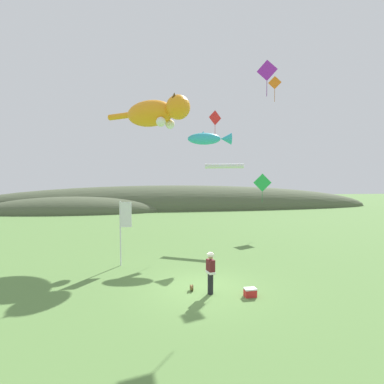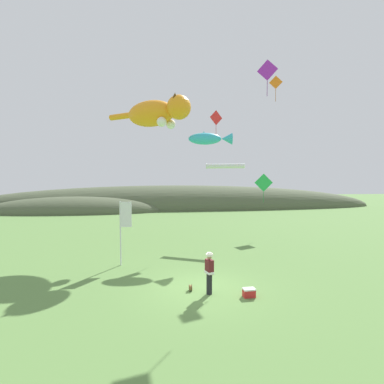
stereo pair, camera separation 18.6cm
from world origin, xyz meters
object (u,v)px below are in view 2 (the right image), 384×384
object	(u,v)px
kite_diamond_red	(216,118)
kite_diamond_violet	(267,70)
kite_diamond_orange	(276,83)
kite_diamond_green	(264,183)
kite_tube_streamer	(225,166)
festival_attendant	(209,272)
kite_giant_cat	(157,113)
kite_spool	(190,288)
kite_fish_windsock	(210,139)
picnic_cooler	(249,293)
festival_banner_pole	(123,223)

from	to	relation	value
kite_diamond_red	kite_diamond_violet	bearing A→B (deg)	-74.71
kite_diamond_red	kite_diamond_orange	world-z (taller)	kite_diamond_orange
kite_diamond_green	kite_tube_streamer	bearing A→B (deg)	-161.11
festival_attendant	kite_giant_cat	xyz separation A→B (m)	(-2.25, 10.33, 8.66)
kite_spool	kite_diamond_red	world-z (taller)	kite_diamond_red
kite_fish_windsock	kite_diamond_orange	bearing A→B (deg)	1.25
kite_fish_windsock	kite_diamond_orange	world-z (taller)	kite_diamond_orange
kite_diamond_violet	picnic_cooler	bearing A→B (deg)	-115.74
festival_attendant	kite_spool	distance (m)	1.19
kite_giant_cat	kite_diamond_red	xyz separation A→B (m)	(4.72, 1.35, -0.01)
festival_banner_pole	kite_diamond_red	xyz separation A→B (m)	(6.55, 7.16, 7.26)
kite_giant_cat	kite_fish_windsock	world-z (taller)	kite_giant_cat
festival_attendant	picnic_cooler	size ratio (longest dim) A/B	3.45
kite_diamond_red	picnic_cooler	bearing A→B (deg)	-94.17
kite_fish_windsock	kite_diamond_orange	xyz separation A→B (m)	(4.86, 0.11, 4.10)
picnic_cooler	kite_diamond_orange	xyz separation A→B (m)	(4.77, 9.54, 11.54)
picnic_cooler	kite_diamond_orange	world-z (taller)	kite_diamond_orange
festival_attendant	kite_diamond_green	size ratio (longest dim) A/B	0.73
kite_diamond_red	kite_fish_windsock	bearing A→B (deg)	-109.57
festival_banner_pole	kite_diamond_orange	distance (m)	14.74
kite_tube_streamer	kite_diamond_red	size ratio (longest dim) A/B	1.39
kite_tube_streamer	kite_diamond_violet	bearing A→B (deg)	-76.93
kite_fish_windsock	kite_diamond_green	size ratio (longest dim) A/B	1.32
festival_attendant	kite_giant_cat	world-z (taller)	kite_giant_cat
kite_diamond_red	festival_attendant	bearing A→B (deg)	-101.94
kite_giant_cat	kite_diamond_violet	xyz separation A→B (m)	(6.52, -5.24, 1.56)
kite_diamond_green	kite_diamond_violet	bearing A→B (deg)	-108.61
festival_attendant	kite_diamond_green	distance (m)	13.96
kite_tube_streamer	festival_banner_pole	bearing A→B (deg)	-139.16
kite_giant_cat	kite_fish_windsock	xyz separation A→B (m)	(3.76, -1.38, -2.00)
kite_giant_cat	kite_diamond_red	world-z (taller)	kite_giant_cat
festival_attendant	kite_fish_windsock	distance (m)	11.26
kite_tube_streamer	kite_diamond_green	bearing A→B (deg)	18.89
festival_attendant	kite_spool	size ratio (longest dim) A/B	6.37
kite_spool	kite_diamond_green	bearing A→B (deg)	57.39
festival_banner_pole	kite_diamond_red	world-z (taller)	kite_diamond_red
kite_fish_windsock	kite_diamond_green	world-z (taller)	kite_fish_windsock
kite_giant_cat	kite_fish_windsock	bearing A→B (deg)	-20.18
kite_diamond_violet	kite_diamond_green	xyz separation A→B (m)	(2.27, 6.75, -6.79)
festival_attendant	kite_diamond_violet	size ratio (longest dim) A/B	0.84
kite_diamond_orange	festival_attendant	bearing A→B (deg)	-125.06
picnic_cooler	kite_diamond_red	bearing A→B (deg)	85.83
kite_tube_streamer	kite_diamond_violet	xyz separation A→B (m)	(1.28, -5.54, 5.44)
kite_giant_cat	kite_tube_streamer	world-z (taller)	kite_giant_cat
festival_banner_pole	kite_diamond_red	distance (m)	12.12
festival_attendant	kite_diamond_green	bearing A→B (deg)	61.09
festival_attendant	kite_tube_streamer	distance (m)	12.03
picnic_cooler	kite_diamond_red	xyz separation A→B (m)	(0.89, 12.16, 9.42)
kite_giant_cat	kite_diamond_green	distance (m)	10.35
kite_diamond_orange	kite_fish_windsock	bearing A→B (deg)	-178.75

